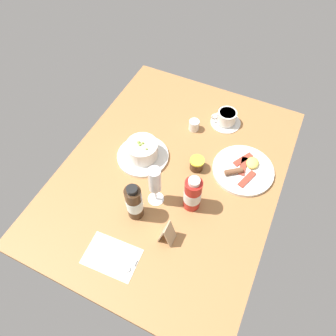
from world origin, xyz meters
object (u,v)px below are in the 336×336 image
coffee_cup (226,118)px  jam_jar (197,164)px  sauce_bottle_brown (134,203)px  menu_card (167,233)px  porridge_bowl (142,151)px  breakfast_plate (243,169)px  wine_glass (154,181)px  cutlery_setting (113,257)px  creamer_jug (194,125)px  sauce_bottle_red (193,194)px

coffee_cup → jam_jar: bearing=-4.8°
sauce_bottle_brown → menu_card: sauce_bottle_brown is taller
porridge_bowl → breakfast_plate: porridge_bowl is taller
wine_glass → jam_jar: bearing=156.8°
jam_jar → menu_card: size_ratio=0.58×
coffee_cup → jam_jar: 28.67cm
coffee_cup → sauce_bottle_brown: bearing=-14.4°
cutlery_setting → creamer_jug: (-65.14, 2.38, 2.26)cm
sauce_bottle_red → sauce_bottle_brown: 20.68cm
porridge_bowl → sauce_bottle_brown: size_ratio=1.21×
wine_glass → cutlery_setting: bearing=-6.3°
porridge_bowl → sauce_bottle_red: sauce_bottle_red is taller
jam_jar → sauce_bottle_brown: sauce_bottle_brown is taller
creamer_jug → wine_glass: wine_glass is taller
cutlery_setting → sauce_bottle_brown: sauce_bottle_brown is taller
creamer_jug → wine_glass: (38.87, 0.52, 9.73)cm
sauce_bottle_brown → sauce_bottle_red: bearing=125.3°
sauce_bottle_brown → menu_card: bearing=74.4°
creamer_jug → jam_jar: (19.02, 9.01, 0.16)cm
sauce_bottle_red → breakfast_plate: bearing=150.8°
creamer_jug → sauce_bottle_red: size_ratio=0.32×
creamer_jug → breakfast_plate: 29.30cm
coffee_cup → cutlery_setting: bearing=-10.4°
cutlery_setting → jam_jar: bearing=166.1°
wine_glass → breakfast_plate: bearing=135.6°
jam_jar → creamer_jug: bearing=-154.6°
wine_glass → menu_card: 17.93cm
wine_glass → menu_card: (12.42, 10.65, -7.32)cm
creamer_jug → sauce_bottle_brown: bearing=-3.8°
cutlery_setting → breakfast_plate: (-52.84, 28.93, 0.67)cm
jam_jar → sauce_bottle_red: sauce_bottle_red is taller
jam_jar → sauce_bottle_red: bearing=16.0°
wine_glass → menu_card: size_ratio=1.89×
wine_glass → breakfast_plate: (-26.57, 26.03, -11.32)cm
wine_glass → sauce_bottle_brown: bearing=-23.7°
jam_jar → sauce_bottle_brown: (28.28, -12.19, 5.44)cm
creamer_jug → jam_jar: bearing=25.4°
wine_glass → jam_jar: wine_glass is taller
sauce_bottle_red → breakfast_plate: size_ratio=0.69×
porridge_bowl → breakfast_plate: (-11.03, 39.66, -2.89)cm
jam_jar → breakfast_plate: (-6.72, 17.54, -1.76)cm
creamer_jug → jam_jar: creamer_jug is taller
cutlery_setting → breakfast_plate: bearing=151.3°
porridge_bowl → cutlery_setting: (41.81, 10.74, -3.55)cm
porridge_bowl → jam_jar: (-4.31, 22.13, -1.13)cm
menu_card → sauce_bottle_brown: bearing=-105.6°
creamer_jug → cutlery_setting: bearing=-2.1°
wine_glass → menu_card: bearing=40.6°
porridge_bowl → wine_glass: wine_glass is taller
creamer_jug → breakfast_plate: bearing=65.1°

